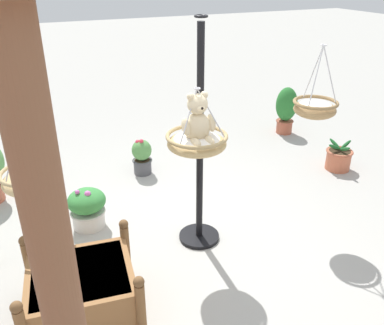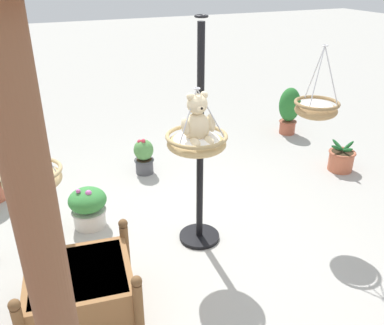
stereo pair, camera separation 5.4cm
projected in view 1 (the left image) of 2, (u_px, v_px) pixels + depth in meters
name	position (u px, v px, depth m)	size (l,w,h in m)	color
ground_plane	(189.00, 241.00, 4.47)	(40.00, 40.00, 0.00)	#ADAAA3
display_pole_central	(200.00, 181.00, 4.20)	(0.44, 0.44, 2.34)	black
hanging_basket_with_teddy	(197.00, 142.00, 3.69)	(0.57, 0.57, 0.60)	tan
teddy_bear	(198.00, 122.00, 3.59)	(0.32, 0.29, 0.47)	beige
hanging_basket_left_high	(315.00, 108.00, 4.22)	(0.46, 0.46, 0.75)	#A37F51
hanging_basket_right_low	(32.00, 179.00, 3.65)	(0.55, 0.55, 0.72)	tan
wooden_planter_box	(82.00, 292.00, 3.42)	(1.04, 0.98, 0.64)	olive
potted_plant_fern_front	(286.00, 109.00, 7.14)	(0.37, 0.37, 0.83)	#AD563D
potted_plant_flowering_red	(142.00, 156.00, 5.80)	(0.29, 0.29, 0.55)	#4C4C51
potted_plant_tall_leafy	(87.00, 207.00, 4.62)	(0.43, 0.43, 0.50)	beige
potted_plant_bushy_green	(339.00, 158.00, 5.96)	(0.43, 0.43, 0.44)	#BC6042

